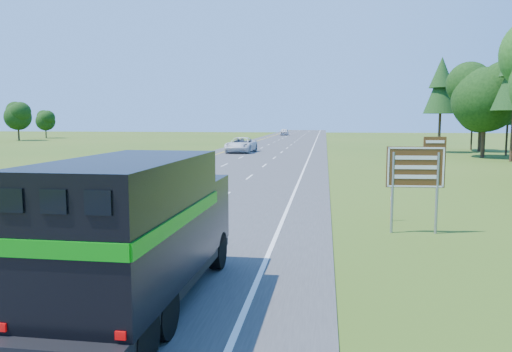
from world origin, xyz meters
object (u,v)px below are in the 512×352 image
(horse_truck, at_px, (141,228))
(exit_sign, at_px, (417,171))
(white_suv, at_px, (241,145))
(far_car, at_px, (284,132))

(horse_truck, bearing_deg, exit_sign, 50.07)
(white_suv, xyz_separation_m, far_car, (0.12, 65.77, -0.09))
(horse_truck, bearing_deg, white_suv, 97.96)
(horse_truck, distance_m, far_car, 117.02)
(far_car, height_order, exit_sign, exit_sign)
(horse_truck, relative_size, white_suv, 1.14)
(white_suv, xyz_separation_m, exit_sign, (13.71, -42.58, 1.35))
(horse_truck, bearing_deg, far_car, 93.91)
(white_suv, relative_size, exit_sign, 1.88)
(horse_truck, xyz_separation_m, white_suv, (-6.38, 51.08, -0.87))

